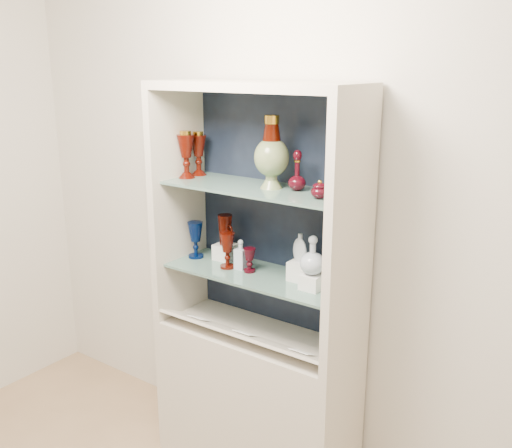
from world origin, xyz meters
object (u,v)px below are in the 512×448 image
Objects in this scene: pedestal_lamp_right at (198,153)px; ruby_goblet_tall at (227,250)px; ruby_pitcher at (225,230)px; flat_flask at (300,247)px; ruby_decanter_a at (297,168)px; ruby_decanter_b at (348,171)px; clear_square_bottle at (241,254)px; lidded_bowl at (320,189)px; cameo_medallion at (340,254)px; enamel_urn at (272,152)px; clear_round_decanter at (313,256)px; pedestal_lamp_left at (186,155)px; cobalt_goblet at (196,240)px; ruby_goblet_small at (249,260)px.

ruby_goblet_tall is (0.25, -0.09, -0.44)m from pedestal_lamp_right.
ruby_pitcher reaches higher than flat_flask.
ruby_decanter_a is 0.23m from ruby_decanter_b.
pedestal_lamp_right is 1.48× the size of clear_square_bottle.
ruby_pitcher is (-0.59, 0.11, -0.30)m from lidded_bowl.
ruby_pitcher is 1.16× the size of cameo_medallion.
ruby_decanter_b is at bearing 11.30° from ruby_goblet_tall.
pedestal_lamp_right is 0.67× the size of enamel_urn.
lidded_bowl is at bearing -1.78° from ruby_goblet_tall.
clear_round_decanter is (0.13, -0.06, -0.37)m from ruby_decanter_a.
flat_flask is (0.62, 0.06, -0.38)m from pedestal_lamp_left.
pedestal_lamp_left is 1.49× the size of ruby_pitcher.
enamel_urn is 0.67m from cobalt_goblet.
ruby_decanter_a is 1.32× the size of ruby_pitcher.
clear_round_decanter reaches higher than ruby_pitcher.
clear_round_decanter is (0.71, -0.03, 0.06)m from cobalt_goblet.
ruby_goblet_small is (-0.45, -0.10, -0.46)m from ruby_decanter_b.
ruby_decanter_a reaches higher than cobalt_goblet.
ruby_decanter_b is (0.82, 0.12, -0.01)m from pedestal_lamp_left.
flat_flask is at bearing 148.90° from clear_round_decanter.
enamel_urn is 0.55m from ruby_goblet_tall.
pedestal_lamp_left is 1.14× the size of ruby_decanter_a.
ruby_decanter_b reaches higher than clear_square_bottle.
ruby_decanter_a is 0.72m from cobalt_goblet.
pedestal_lamp_left reaches higher than pedestal_lamp_right.
pedestal_lamp_left is 0.56m from clear_square_bottle.
ruby_pitcher is at bearing 155.97° from clear_square_bottle.
ruby_goblet_small is 0.88× the size of cameo_medallion.
enamel_urn is 1.58× the size of ruby_decanter_b.
pedestal_lamp_left reaches higher than clear_round_decanter.
pedestal_lamp_left is 2.83× the size of lidded_bowl.
ruby_decanter_b is at bearing 1.70° from pedestal_lamp_right.
lidded_bowl is 0.59m from clear_square_bottle.
pedestal_lamp_right is at bearing 90.09° from pedestal_lamp_left.
enamel_urn reaches higher than ruby_decanter_b.
pedestal_lamp_left is at bearing -173.76° from ruby_decanter_a.
enamel_urn is 2.77× the size of ruby_goblet_small.
enamel_urn is 0.54m from ruby_goblet_small.
ruby_decanter_b is 1.16× the size of ruby_goblet_tall.
cameo_medallion is at bearing 6.70° from ruby_goblet_tall.
ruby_goblet_small is 0.80× the size of clear_square_bottle.
clear_square_bottle is (-0.29, -0.04, -0.45)m from ruby_decanter_a.
clear_round_decanter is at bearing 0.08° from ruby_goblet_tall.
cobalt_goblet is 1.41× the size of cameo_medallion.
cobalt_goblet is at bearing -140.22° from ruby_pitcher.
lidded_bowl is (-0.06, -0.13, -0.06)m from ruby_decanter_b.
lidded_bowl reaches higher than cobalt_goblet.
pedestal_lamp_left reaches higher than ruby_goblet_small.
enamel_urn reaches higher than ruby_goblet_tall.
pedestal_lamp_right is at bearing 172.06° from lidded_bowl.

